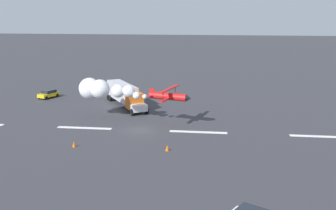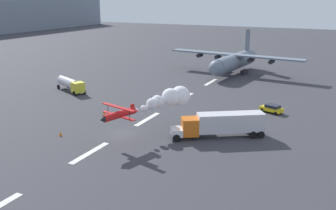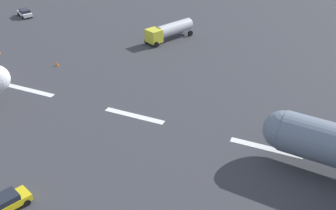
{
  "view_description": "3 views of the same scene",
  "coord_description": "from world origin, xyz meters",
  "views": [
    {
      "loc": [
        -10.48,
        53.35,
        16.58
      ],
      "look_at": [
        -3.69,
        -2.09,
        3.25
      ],
      "focal_mm": 42.8,
      "sensor_mm": 36.0,
      "label": 1
    },
    {
      "loc": [
        -46.74,
        -30.51,
        20.62
      ],
      "look_at": [
        11.32,
        -2.48,
        2.06
      ],
      "focal_mm": 40.53,
      "sensor_mm": 36.0,
      "label": 2
    },
    {
      "loc": [
        45.89,
        -37.68,
        27.0
      ],
      "look_at": [
        29.14,
        0.0,
        2.64
      ],
      "focal_mm": 43.89,
      "sensor_mm": 36.0,
      "label": 3
    }
  ],
  "objects": [
    {
      "name": "runway_stripe_4",
      "position": [
        8.19,
        0.0,
        0.01
      ],
      "size": [
        8.0,
        0.9,
        0.01
      ],
      "primitive_type": "cube",
      "color": "white",
      "rests_on": "ground"
    },
    {
      "name": "runway_stripe_5",
      "position": [
        24.57,
        0.0,
        0.01
      ],
      "size": [
        8.0,
        0.9,
        0.01
      ],
      "primitive_type": "cube",
      "color": "white",
      "rests_on": "ground"
    },
    {
      "name": "followme_car_yellow",
      "position": [
        21.55,
        -18.72,
        0.81
      ],
      "size": [
        3.19,
        4.49,
        1.52
      ],
      "color": "yellow",
      "rests_on": "ground"
    },
    {
      "name": "traffic_cone_far",
      "position": [
        6.8,
        8.07,
        0.38
      ],
      "size": [
        0.44,
        0.44,
        0.75
      ],
      "primitive_type": "cone",
      "color": "orange",
      "rests_on": "ground"
    },
    {
      "name": "semi_truck_orange",
      "position": [
        5.47,
        -14.21,
        2.12
      ],
      "size": [
        9.89,
        13.31,
        3.7
      ],
      "color": "silver",
      "rests_on": "ground"
    },
    {
      "name": "cargo_transport_plane",
      "position": [
        52.45,
        -2.02,
        3.54
      ],
      "size": [
        24.64,
        37.92,
        11.48
      ],
      "color": "slate",
      "rests_on": "ground"
    },
    {
      "name": "traffic_cone_near",
      "position": [
        -4.84,
        8.03,
        0.38
      ],
      "size": [
        0.44,
        0.44,
        0.75
      ],
      "primitive_type": "cone",
      "color": "orange",
      "rests_on": "ground"
    },
    {
      "name": "stunt_biplane_red",
      "position": [
        6.28,
        -4.9,
        4.67
      ],
      "size": [
        17.9,
        8.64,
        3.35
      ],
      "color": "red"
    },
    {
      "name": "runway_stripe_3",
      "position": [
        -8.19,
        0.0,
        0.01
      ],
      "size": [
        8.0,
        0.9,
        0.01
      ],
      "primitive_type": "cube",
      "color": "white",
      "rests_on": "ground"
    },
    {
      "name": "runway_stripe_6",
      "position": [
        40.95,
        0.0,
        0.01
      ],
      "size": [
        8.0,
        0.9,
        0.01
      ],
      "primitive_type": "cube",
      "color": "white",
      "rests_on": "ground"
    },
    {
      "name": "fuel_tanker_truck",
      "position": [
        18.22,
        25.01,
        1.75
      ],
      "size": [
        6.26,
        9.54,
        2.9
      ],
      "color": "yellow",
      "rests_on": "ground"
    },
    {
      "name": "ground_plane",
      "position": [
        0.0,
        0.0,
        0.0
      ],
      "size": [
        440.0,
        440.0,
        0.0
      ],
      "primitive_type": "plane",
      "color": "#38383D",
      "rests_on": "ground"
    }
  ]
}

